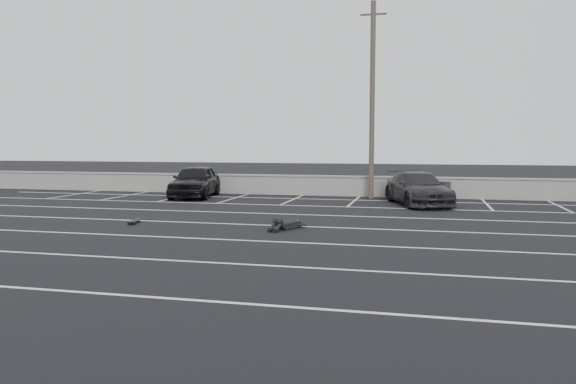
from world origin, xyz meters
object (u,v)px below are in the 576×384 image
(car_right, at_px, (418,188))
(trash_bin, at_px, (445,190))
(car_left, at_px, (195,181))
(skateboard, at_px, (134,221))
(utility_pole, at_px, (372,100))
(person, at_px, (290,222))

(car_right, relative_size, trash_bin, 5.85)
(car_left, height_order, skateboard, car_left)
(car_left, xyz_separation_m, skateboard, (1.69, -9.29, -0.75))
(utility_pole, distance_m, trash_bin, 5.75)
(person, bearing_deg, car_left, 146.83)
(utility_pole, height_order, person, utility_pole)
(car_left, relative_size, trash_bin, 5.66)
(car_right, height_order, trash_bin, car_right)
(car_right, distance_m, person, 9.09)
(trash_bin, bearing_deg, utility_pole, -173.66)
(car_right, xyz_separation_m, skateboard, (-9.41, -8.42, -0.65))
(car_left, relative_size, skateboard, 5.53)
(utility_pole, bearing_deg, car_left, -169.69)
(car_left, relative_size, utility_pole, 0.50)
(car_right, bearing_deg, skateboard, -157.01)
(person, bearing_deg, utility_pole, 99.80)
(person, bearing_deg, car_right, 82.77)
(person, height_order, skateboard, person)
(trash_bin, distance_m, skateboard, 15.55)
(trash_bin, bearing_deg, skateboard, -133.45)
(utility_pole, xyz_separation_m, person, (-1.62, -10.65, -4.68))
(car_left, xyz_separation_m, person, (7.17, -9.05, -0.61))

